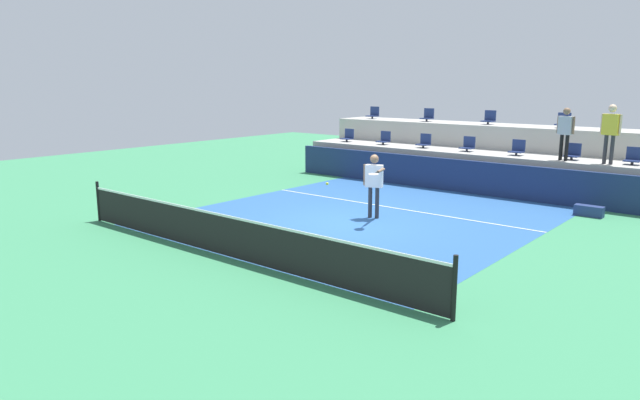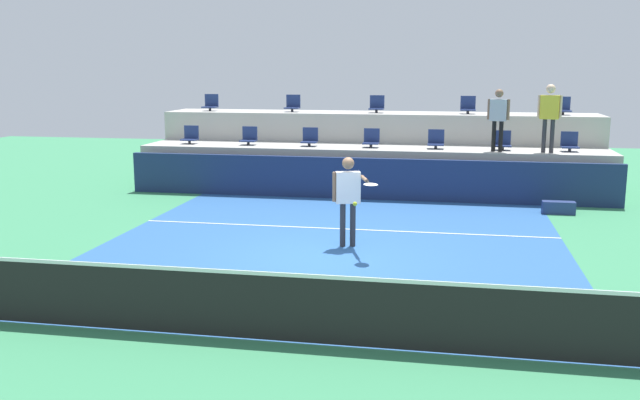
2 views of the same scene
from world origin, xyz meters
name	(u,v)px [view 1 (image 1 of 2)]	position (x,y,z in m)	size (l,w,h in m)	color
ground_plane	(344,223)	(0.00, 0.00, 0.00)	(40.00, 40.00, 0.00)	#388456
court_inner_paint	(365,216)	(0.00, 1.00, 0.00)	(9.00, 10.00, 0.01)	#285693
court_service_line	(393,208)	(0.00, 2.40, 0.01)	(9.00, 0.06, 0.00)	white
tennis_net	(229,235)	(0.00, -4.00, 0.50)	(10.48, 0.08, 1.07)	black
sponsor_backboard	(450,175)	(0.00, 6.00, 0.55)	(13.00, 0.16, 1.10)	navy
seating_tier_lower	(467,168)	(0.00, 7.30, 0.62)	(13.00, 1.80, 1.25)	#ADAAA3
seating_tier_upper	(489,152)	(0.00, 9.10, 1.05)	(13.00, 1.80, 2.10)	#ADAAA3
stadium_chair_lower_far_left	(348,136)	(-5.30, 7.23, 1.46)	(0.44, 0.40, 0.52)	#2D2D33
stadium_chair_lower_left	(384,139)	(-3.52, 7.23, 1.46)	(0.44, 0.40, 0.52)	#2D2D33
stadium_chair_lower_mid_left	(424,142)	(-1.73, 7.23, 1.46)	(0.44, 0.40, 0.52)	#2D2D33
stadium_chair_lower_center	(468,145)	(0.02, 7.23, 1.46)	(0.44, 0.40, 0.52)	#2D2D33
stadium_chair_lower_mid_right	(517,149)	(1.81, 7.23, 1.46)	(0.44, 0.40, 0.52)	#2D2D33
stadium_chair_lower_right	(573,153)	(3.58, 7.23, 1.46)	(0.44, 0.40, 0.52)	#2D2D33
stadium_chair_lower_far_right	(633,157)	(5.31, 7.23, 1.46)	(0.44, 0.40, 0.52)	#2D2D33
stadium_chair_upper_far_left	(373,114)	(-5.29, 9.03, 2.31)	(0.44, 0.40, 0.52)	#2D2D33
stadium_chair_upper_left	(428,116)	(-2.63, 9.03, 2.31)	(0.44, 0.40, 0.52)	#2D2D33
stadium_chair_upper_center	(489,119)	(-0.03, 9.03, 2.31)	(0.44, 0.40, 0.52)	#2D2D33
stadium_chair_upper_right	(563,122)	(2.67, 9.03, 2.31)	(0.44, 0.40, 0.52)	#2D2D33
tennis_player	(374,179)	(0.31, 0.93, 1.08)	(1.00, 1.15, 1.75)	#2D2D33
spectator_in_grey	(565,129)	(3.41, 6.85, 2.23)	(0.58, 0.27, 1.64)	black
spectator_leaning_on_rail	(611,128)	(4.70, 6.85, 2.33)	(0.61, 0.28, 1.77)	#2D2D33
tennis_ball	(327,184)	(0.79, -1.68, 1.37)	(0.07, 0.07, 0.07)	#CCE033
equipment_bag	(589,211)	(4.79, 4.96, 0.15)	(0.76, 0.28, 0.30)	navy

